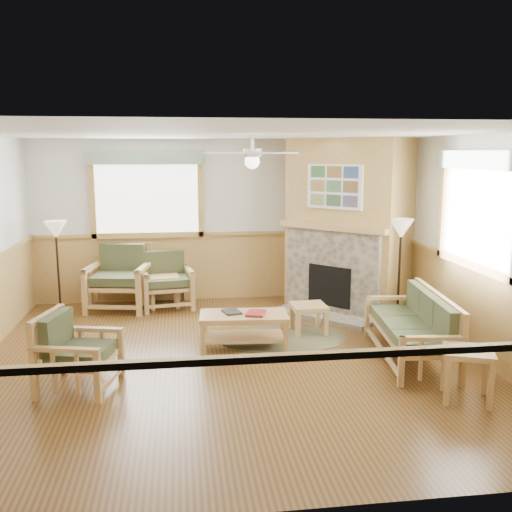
{
  "coord_description": "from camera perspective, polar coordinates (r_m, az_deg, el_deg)",
  "views": [
    {
      "loc": [
        -0.58,
        -6.57,
        2.5
      ],
      "look_at": [
        0.4,
        0.7,
        1.15
      ],
      "focal_mm": 40.0,
      "sensor_mm": 36.0,
      "label": 1
    }
  ],
  "objects": [
    {
      "name": "wall_back",
      "position": [
        9.65,
        -4.19,
        3.56
      ],
      "size": [
        6.0,
        0.02,
        2.7
      ],
      "primitive_type": "cube",
      "color": "silver",
      "rests_on": "floor"
    },
    {
      "name": "armchair_back_left",
      "position": [
        9.38,
        -13.56,
        -2.09
      ],
      "size": [
        1.07,
        1.07,
        1.03
      ],
      "primitive_type": null,
      "rotation": [
        0.0,
        0.0,
        -0.18
      ],
      "color": "tan",
      "rests_on": "floor"
    },
    {
      "name": "footstool",
      "position": [
        8.02,
        5.27,
        -6.26
      ],
      "size": [
        0.48,
        0.48,
        0.41
      ],
      "primitive_type": null,
      "rotation": [
        0.0,
        0.0,
        0.03
      ],
      "color": "tan",
      "rests_on": "floor"
    },
    {
      "name": "book_red",
      "position": [
        7.3,
        -0.02,
        -5.64
      ],
      "size": [
        0.3,
        0.35,
        0.03
      ],
      "primitive_type": "cube",
      "rotation": [
        0.0,
        0.0,
        -0.31
      ],
      "color": "maroon",
      "rests_on": "coffee_table"
    },
    {
      "name": "wainscot",
      "position": [
        6.87,
        -2.54,
        -6.06
      ],
      "size": [
        6.0,
        6.0,
        1.1
      ],
      "primitive_type": null,
      "color": "#B18948",
      "rests_on": "floor"
    },
    {
      "name": "coffee_table",
      "position": [
        7.4,
        -1.23,
        -7.47
      ],
      "size": [
        1.16,
        0.64,
        0.45
      ],
      "primitive_type": null,
      "rotation": [
        0.0,
        0.0,
        -0.07
      ],
      "color": "tan",
      "rests_on": "floor"
    },
    {
      "name": "ceiling",
      "position": [
        6.59,
        -2.69,
        12.16
      ],
      "size": [
        6.0,
        6.0,
        0.01
      ],
      "primitive_type": "cube",
      "color": "white",
      "rests_on": "floor"
    },
    {
      "name": "wall_front",
      "position": [
        3.79,
        1.51,
        -7.2
      ],
      "size": [
        6.0,
        0.02,
        2.7
      ],
      "primitive_type": "cube",
      "color": "silver",
      "rests_on": "floor"
    },
    {
      "name": "fireplace",
      "position": [
        9.08,
        9.23,
        3.02
      ],
      "size": [
        3.11,
        3.11,
        2.7
      ],
      "primitive_type": null,
      "rotation": [
        0.0,
        0.0,
        -0.79
      ],
      "color": "#B18948",
      "rests_on": "floor"
    },
    {
      "name": "window_back",
      "position": [
        9.54,
        -10.99,
        10.42
      ],
      "size": [
        1.9,
        0.16,
        1.5
      ],
      "primitive_type": null,
      "color": "white",
      "rests_on": "wall_back"
    },
    {
      "name": "end_table_chairs",
      "position": [
        9.39,
        -9.16,
        -3.51
      ],
      "size": [
        0.51,
        0.49,
        0.52
      ],
      "primitive_type": null,
      "rotation": [
        0.0,
        0.0,
        0.11
      ],
      "color": "tan",
      "rests_on": "floor"
    },
    {
      "name": "book_dark",
      "position": [
        7.38,
        -2.46,
        -5.5
      ],
      "size": [
        0.26,
        0.31,
        0.03
      ],
      "primitive_type": "cube",
      "rotation": [
        0.0,
        0.0,
        0.25
      ],
      "color": "black",
      "rests_on": "coffee_table"
    },
    {
      "name": "floor_lamp_right",
      "position": [
        8.49,
        14.13,
        -1.56
      ],
      "size": [
        0.42,
        0.42,
        1.56
      ],
      "primitive_type": null,
      "rotation": [
        0.0,
        0.0,
        -0.19
      ],
      "color": "black",
      "rests_on": "floor"
    },
    {
      "name": "wall_right",
      "position": [
        7.57,
        20.67,
        1.02
      ],
      "size": [
        0.02,
        6.0,
        2.7
      ],
      "primitive_type": "cube",
      "color": "silver",
      "rests_on": "floor"
    },
    {
      "name": "floor",
      "position": [
        7.05,
        -2.5,
        -10.39
      ],
      "size": [
        6.0,
        6.0,
        0.01
      ],
      "primitive_type": "cube",
      "color": "brown",
      "rests_on": "ground"
    },
    {
      "name": "end_table_sofa",
      "position": [
        6.27,
        20.34,
        -11.07
      ],
      "size": [
        0.62,
        0.61,
        0.54
      ],
      "primitive_type": null,
      "rotation": [
        0.0,
        0.0,
        -0.38
      ],
      "color": "tan",
      "rests_on": "floor"
    },
    {
      "name": "armchair_left",
      "position": [
        6.4,
        -17.3,
        -9.1
      ],
      "size": [
        0.89,
        0.89,
        0.82
      ],
      "primitive_type": null,
      "rotation": [
        0.0,
        0.0,
        1.32
      ],
      "color": "tan",
      "rests_on": "floor"
    },
    {
      "name": "braided_rug",
      "position": [
        7.8,
        2.74,
        -8.22
      ],
      "size": [
        1.81,
        1.81,
        0.01
      ],
      "primitive_type": "cylinder",
      "rotation": [
        0.0,
        0.0,
        -0.04
      ],
      "color": "brown",
      "rests_on": "floor"
    },
    {
      "name": "floor_lamp_left",
      "position": [
        9.18,
        -19.18,
        -1.2
      ],
      "size": [
        0.4,
        0.4,
        1.48
      ],
      "primitive_type": null,
      "rotation": [
        0.0,
        0.0,
        -0.21
      ],
      "color": "black",
      "rests_on": "floor"
    },
    {
      "name": "window_right",
      "position": [
        7.28,
        21.74,
        9.94
      ],
      "size": [
        0.16,
        1.9,
        1.5
      ],
      "primitive_type": null,
      "color": "white",
      "rests_on": "wall_right"
    },
    {
      "name": "sofa",
      "position": [
        7.21,
        15.14,
        -6.81
      ],
      "size": [
        1.84,
        0.92,
        0.81
      ],
      "primitive_type": null,
      "rotation": [
        0.0,
        0.0,
        -1.68
      ],
      "color": "tan",
      "rests_on": "floor"
    },
    {
      "name": "ceiling_fan",
      "position": [
        6.92,
        -0.38,
        11.76
      ],
      "size": [
        1.59,
        1.59,
        0.36
      ],
      "primitive_type": null,
      "rotation": [
        0.0,
        0.0,
        0.35
      ],
      "color": "white",
      "rests_on": "ceiling"
    },
    {
      "name": "armchair_back_right",
      "position": [
        9.35,
        -8.93,
        -2.39
      ],
      "size": [
        0.91,
        0.91,
        0.89
      ],
      "primitive_type": null,
      "rotation": [
        0.0,
        0.0,
        0.15
      ],
      "color": "tan",
      "rests_on": "floor"
    }
  ]
}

